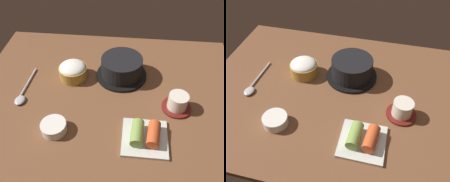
{
  "view_description": "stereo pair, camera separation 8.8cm",
  "coord_description": "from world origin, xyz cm",
  "views": [
    {
      "loc": [
        8.24,
        -64.06,
        66.68
      ],
      "look_at": [
        2.0,
        -2.0,
        5.0
      ],
      "focal_mm": 39.42,
      "sensor_mm": 36.0,
      "label": 1
    },
    {
      "loc": [
        16.88,
        -62.58,
        66.68
      ],
      "look_at": [
        2.0,
        -2.0,
        5.0
      ],
      "focal_mm": 39.42,
      "sensor_mm": 36.0,
      "label": 2
    }
  ],
  "objects": [
    {
      "name": "dining_table",
      "position": [
        0.0,
        0.0,
        1.0
      ],
      "size": [
        100.0,
        76.0,
        2.0
      ],
      "primitive_type": "cube",
      "color": "brown",
      "rests_on": "ground"
    },
    {
      "name": "stone_pot",
      "position": [
        4.6,
        10.08,
        6.15
      ],
      "size": [
        19.77,
        19.77,
        8.37
      ],
      "color": "black",
      "rests_on": "dining_table"
    },
    {
      "name": "rice_bowl",
      "position": [
        -14.18,
        7.4,
        5.37
      ],
      "size": [
        10.92,
        10.92,
        6.72
      ],
      "color": "#B78C38",
      "rests_on": "dining_table"
    },
    {
      "name": "tea_cup_with_saucer",
      "position": [
        24.86,
        -5.22,
        4.82
      ],
      "size": [
        10.14,
        10.14,
        6.16
      ],
      "color": "maroon",
      "rests_on": "dining_table"
    },
    {
      "name": "kimchi_plate",
      "position": [
        13.95,
        -19.23,
        3.86
      ],
      "size": [
        14.14,
        14.14,
        4.86
      ],
      "color": "silver",
      "rests_on": "dining_table"
    },
    {
      "name": "side_bowl_near",
      "position": [
        -14.9,
        -18.8,
        3.81
      ],
      "size": [
        8.16,
        8.16,
        3.38
      ],
      "color": "white",
      "rests_on": "dining_table"
    },
    {
      "name": "spoon",
      "position": [
        -30.67,
        -4.51,
        2.61
      ],
      "size": [
        3.6,
        20.28,
        1.35
      ],
      "color": "#B7B7BC",
      "rests_on": "dining_table"
    }
  ]
}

